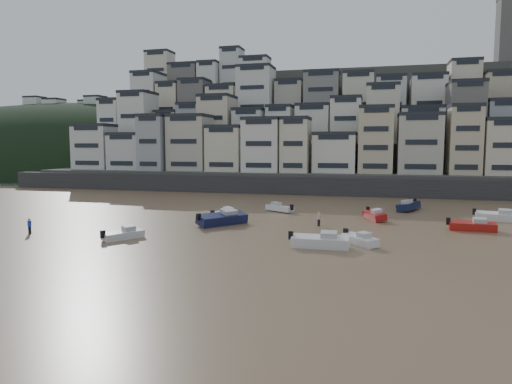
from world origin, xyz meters
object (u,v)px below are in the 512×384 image
(person_pink, at_px, (319,219))
(boat_g, at_px, (498,215))
(boat_e, at_px, (374,214))
(boat_b, at_px, (360,238))
(boat_j, at_px, (123,233))
(person_blue, at_px, (29,226))
(boat_i, at_px, (409,205))
(boat_a, at_px, (320,239))
(boat_f, at_px, (224,213))
(boat_c, at_px, (222,217))
(boat_d, at_px, (472,224))
(boat_h, at_px, (280,207))

(person_pink, bearing_deg, boat_g, 23.01)
(boat_e, distance_m, person_pink, 9.17)
(boat_b, xyz_separation_m, person_pink, (-5.12, 9.38, 0.22))
(boat_j, bearing_deg, person_blue, 122.44)
(boat_j, bearing_deg, boat_g, -29.23)
(boat_b, xyz_separation_m, person_blue, (-35.53, -3.58, 0.22))
(boat_e, xyz_separation_m, boat_j, (-25.40, -19.33, -0.09))
(boat_b, relative_size, boat_i, 0.76)
(boat_a, height_order, boat_f, boat_a)
(boat_a, relative_size, boat_g, 1.03)
(boat_a, height_order, boat_c, boat_c)
(boat_b, distance_m, boat_d, 16.29)
(boat_a, height_order, boat_e, boat_a)
(person_blue, xyz_separation_m, person_pink, (30.41, 12.96, 0.00))
(boat_c, relative_size, boat_d, 1.28)
(boat_c, height_order, person_blue, boat_c)
(boat_g, xyz_separation_m, boat_i, (-10.45, 7.14, 0.06))
(boat_b, height_order, boat_d, boat_d)
(boat_b, distance_m, boat_c, 18.18)
(boat_h, relative_size, boat_i, 0.79)
(boat_a, height_order, person_blue, person_blue)
(boat_e, relative_size, boat_f, 1.08)
(boat_d, bearing_deg, boat_f, 179.14)
(boat_c, bearing_deg, boat_h, 19.44)
(boat_g, bearing_deg, boat_c, -148.30)
(boat_e, bearing_deg, boat_b, -25.78)
(boat_f, distance_m, person_pink, 13.42)
(person_pink, bearing_deg, boat_f, 166.84)
(person_blue, distance_m, person_pink, 33.05)
(boat_b, height_order, boat_e, boat_e)
(boat_a, distance_m, boat_i, 29.97)
(boat_h, relative_size, boat_j, 1.05)
(person_pink, bearing_deg, boat_a, -82.72)
(boat_b, bearing_deg, boat_h, 170.89)
(boat_f, xyz_separation_m, boat_h, (6.06, 7.48, -0.00))
(boat_g, distance_m, person_pink, 23.85)
(boat_f, xyz_separation_m, person_blue, (-17.34, -16.01, 0.20))
(boat_b, bearing_deg, boat_f, -164.81)
(boat_e, relative_size, person_pink, 3.07)
(boat_i, distance_m, person_blue, 51.21)
(boat_h, bearing_deg, boat_j, 94.20)
(boat_g, bearing_deg, boat_b, -119.29)
(boat_f, height_order, person_blue, person_blue)
(boat_g, distance_m, person_blue, 56.90)
(boat_i, bearing_deg, boat_g, 77.91)
(boat_c, distance_m, boat_h, 13.57)
(boat_h, xyz_separation_m, boat_i, (18.51, 5.93, 0.18))
(boat_d, height_order, boat_g, boat_g)
(boat_c, height_order, boat_g, boat_c)
(boat_b, xyz_separation_m, boat_h, (-12.13, 19.91, 0.02))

